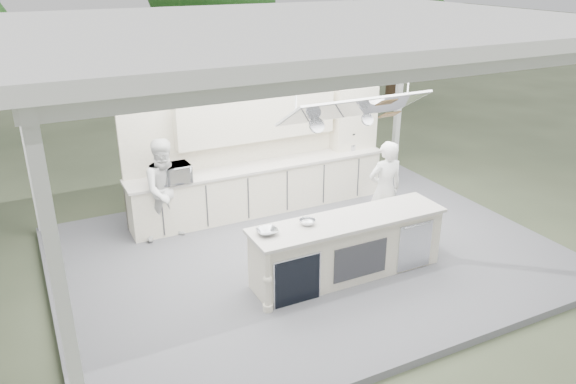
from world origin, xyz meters
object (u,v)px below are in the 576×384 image
demo_island (347,247)px  head_chef (385,190)px  back_counter (261,187)px  sous_chef (167,190)px

demo_island → head_chef: size_ratio=1.79×
back_counter → demo_island: bearing=-86.4°
back_counter → head_chef: size_ratio=2.93×
demo_island → sous_chef: 3.24m
demo_island → back_counter: size_ratio=0.61×
demo_island → back_counter: bearing=93.6°
head_chef → sous_chef: size_ratio=0.97×
head_chef → sous_chef: bearing=-19.2°
back_counter → sous_chef: 1.97m
back_counter → head_chef: head_chef is taller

